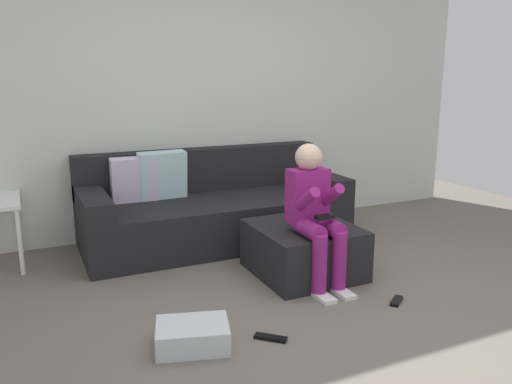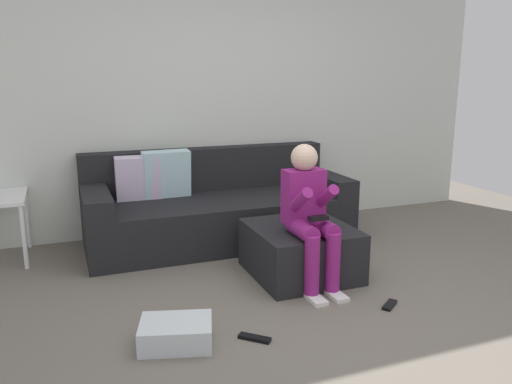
{
  "view_description": "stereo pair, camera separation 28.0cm",
  "coord_description": "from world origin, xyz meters",
  "px_view_note": "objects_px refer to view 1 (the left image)",
  "views": [
    {
      "loc": [
        -1.78,
        -2.47,
        1.54
      ],
      "look_at": [
        -0.0,
        1.35,
        0.57
      ],
      "focal_mm": 35.91,
      "sensor_mm": 36.0,
      "label": 1
    },
    {
      "loc": [
        -1.52,
        -2.58,
        1.54
      ],
      "look_at": [
        -0.0,
        1.35,
        0.57
      ],
      "focal_mm": 35.91,
      "sensor_mm": 36.0,
      "label": 2
    }
  ],
  "objects_px": {
    "person_seated": "(315,210)",
    "storage_bin": "(193,335)",
    "couch_sectional": "(211,209)",
    "remote_near_ottoman": "(397,301)",
    "ottoman": "(303,250)",
    "remote_by_storage_bin": "(271,338)"
  },
  "relations": [
    {
      "from": "remote_near_ottoman",
      "to": "remote_by_storage_bin",
      "type": "distance_m",
      "value": 1.02
    },
    {
      "from": "storage_bin",
      "to": "ottoman",
      "type": "bearing_deg",
      "value": 31.78
    },
    {
      "from": "storage_bin",
      "to": "remote_near_ottoman",
      "type": "height_order",
      "value": "storage_bin"
    },
    {
      "from": "couch_sectional",
      "to": "remote_near_ottoman",
      "type": "xyz_separation_m",
      "value": [
        0.69,
        -1.83,
        -0.3
      ]
    },
    {
      "from": "remote_near_ottoman",
      "to": "storage_bin",
      "type": "bearing_deg",
      "value": 141.67
    },
    {
      "from": "couch_sectional",
      "to": "storage_bin",
      "type": "height_order",
      "value": "couch_sectional"
    },
    {
      "from": "remote_near_ottoman",
      "to": "remote_by_storage_bin",
      "type": "bearing_deg",
      "value": 147.7
    },
    {
      "from": "remote_near_ottoman",
      "to": "ottoman",
      "type": "bearing_deg",
      "value": 75.84
    },
    {
      "from": "ottoman",
      "to": "remote_near_ottoman",
      "type": "xyz_separation_m",
      "value": [
        0.31,
        -0.74,
        -0.18
      ]
    },
    {
      "from": "couch_sectional",
      "to": "storage_bin",
      "type": "distance_m",
      "value": 1.97
    },
    {
      "from": "person_seated",
      "to": "storage_bin",
      "type": "xyz_separation_m",
      "value": [
        -1.12,
        -0.5,
        -0.5
      ]
    },
    {
      "from": "couch_sectional",
      "to": "person_seated",
      "type": "xyz_separation_m",
      "value": [
        0.34,
        -1.29,
        0.26
      ]
    },
    {
      "from": "couch_sectional",
      "to": "remote_near_ottoman",
      "type": "distance_m",
      "value": 1.98
    },
    {
      "from": "ottoman",
      "to": "person_seated",
      "type": "distance_m",
      "value": 0.43
    },
    {
      "from": "ottoman",
      "to": "person_seated",
      "type": "relative_size",
      "value": 0.76
    },
    {
      "from": "storage_bin",
      "to": "remote_by_storage_bin",
      "type": "bearing_deg",
      "value": -14.71
    },
    {
      "from": "person_seated",
      "to": "remote_by_storage_bin",
      "type": "xyz_separation_m",
      "value": [
        -0.67,
        -0.62,
        -0.56
      ]
    },
    {
      "from": "couch_sectional",
      "to": "person_seated",
      "type": "relative_size",
      "value": 2.3
    },
    {
      "from": "couch_sectional",
      "to": "remote_by_storage_bin",
      "type": "bearing_deg",
      "value": -99.84
    },
    {
      "from": "ottoman",
      "to": "remote_near_ottoman",
      "type": "relative_size",
      "value": 4.82
    },
    {
      "from": "couch_sectional",
      "to": "storage_bin",
      "type": "relative_size",
      "value": 5.81
    },
    {
      "from": "couch_sectional",
      "to": "remote_by_storage_bin",
      "type": "height_order",
      "value": "couch_sectional"
    }
  ]
}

